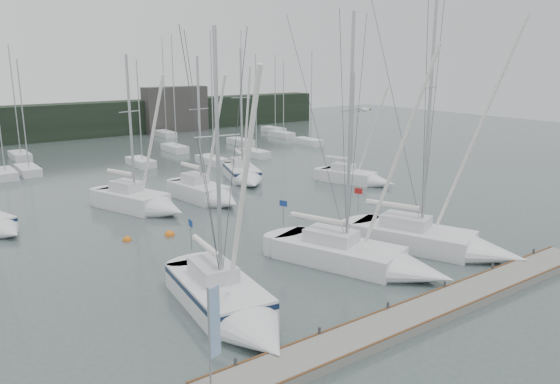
{
  "coord_description": "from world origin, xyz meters",
  "views": [
    {
      "loc": [
        -19.13,
        -19.49,
        11.34
      ],
      "look_at": [
        -1.45,
        5.0,
        3.9
      ],
      "focal_mm": 35.0,
      "sensor_mm": 36.0,
      "label": 1
    }
  ],
  "objects_px": {
    "sailboat_near_center": "(375,261)",
    "sailboat_mid_e": "(361,179)",
    "dock_banner": "(213,329)",
    "sailboat_near_left": "(233,308)",
    "sailboat_mid_b": "(146,204)",
    "sailboat_mid_d": "(245,175)",
    "sailboat_mid_c": "(209,195)",
    "buoy_a": "(170,235)",
    "sailboat_near_right": "(448,244)",
    "buoy_c": "(127,240)"
  },
  "relations": [
    {
      "from": "sailboat_mid_d",
      "to": "sailboat_mid_e",
      "type": "height_order",
      "value": "sailboat_mid_d"
    },
    {
      "from": "sailboat_near_center",
      "to": "buoy_a",
      "type": "bearing_deg",
      "value": 97.37
    },
    {
      "from": "sailboat_near_left",
      "to": "sailboat_mid_b",
      "type": "height_order",
      "value": "sailboat_near_left"
    },
    {
      "from": "sailboat_mid_e",
      "to": "dock_banner",
      "type": "distance_m",
      "value": 34.21
    },
    {
      "from": "buoy_a",
      "to": "dock_banner",
      "type": "bearing_deg",
      "value": -109.94
    },
    {
      "from": "sailboat_near_right",
      "to": "dock_banner",
      "type": "distance_m",
      "value": 18.95
    },
    {
      "from": "sailboat_near_left",
      "to": "sailboat_mid_c",
      "type": "distance_m",
      "value": 20.73
    },
    {
      "from": "sailboat_mid_d",
      "to": "buoy_c",
      "type": "distance_m",
      "value": 18.23
    },
    {
      "from": "sailboat_mid_c",
      "to": "buoy_c",
      "type": "distance_m",
      "value": 10.31
    },
    {
      "from": "sailboat_mid_b",
      "to": "sailboat_mid_e",
      "type": "distance_m",
      "value": 19.94
    },
    {
      "from": "sailboat_near_center",
      "to": "buoy_c",
      "type": "relative_size",
      "value": 25.88
    },
    {
      "from": "sailboat_mid_e",
      "to": "buoy_c",
      "type": "height_order",
      "value": "sailboat_mid_e"
    },
    {
      "from": "sailboat_near_center",
      "to": "sailboat_mid_e",
      "type": "bearing_deg",
      "value": 27.46
    },
    {
      "from": "sailboat_mid_d",
      "to": "buoy_c",
      "type": "bearing_deg",
      "value": -127.49
    },
    {
      "from": "sailboat_mid_c",
      "to": "dock_banner",
      "type": "relative_size",
      "value": 3.26
    },
    {
      "from": "sailboat_near_center",
      "to": "sailboat_mid_e",
      "type": "height_order",
      "value": "sailboat_near_center"
    },
    {
      "from": "sailboat_mid_b",
      "to": "sailboat_mid_c",
      "type": "bearing_deg",
      "value": -24.67
    },
    {
      "from": "sailboat_near_right",
      "to": "sailboat_mid_e",
      "type": "height_order",
      "value": "sailboat_near_right"
    },
    {
      "from": "sailboat_mid_d",
      "to": "buoy_a",
      "type": "bearing_deg",
      "value": -120.62
    },
    {
      "from": "sailboat_near_left",
      "to": "sailboat_mid_b",
      "type": "xyz_separation_m",
      "value": [
        3.8,
        19.11,
        0.02
      ]
    },
    {
      "from": "sailboat_near_center",
      "to": "buoy_c",
      "type": "height_order",
      "value": "sailboat_near_center"
    },
    {
      "from": "sailboat_mid_e",
      "to": "dock_banner",
      "type": "relative_size",
      "value": 2.86
    },
    {
      "from": "sailboat_mid_d",
      "to": "dock_banner",
      "type": "relative_size",
      "value": 3.44
    },
    {
      "from": "sailboat_mid_d",
      "to": "sailboat_near_right",
      "type": "bearing_deg",
      "value": -72.18
    },
    {
      "from": "sailboat_near_center",
      "to": "sailboat_mid_e",
      "type": "distance_m",
      "value": 21.27
    },
    {
      "from": "sailboat_near_left",
      "to": "sailboat_mid_c",
      "type": "xyz_separation_m",
      "value": [
        8.99,
        18.68,
        0.02
      ]
    },
    {
      "from": "buoy_a",
      "to": "sailboat_near_center",
      "type": "bearing_deg",
      "value": -62.08
    },
    {
      "from": "sailboat_near_center",
      "to": "buoy_a",
      "type": "height_order",
      "value": "sailboat_near_center"
    },
    {
      "from": "sailboat_mid_b",
      "to": "sailboat_mid_d",
      "type": "xyz_separation_m",
      "value": [
        11.58,
        4.31,
        -0.03
      ]
    },
    {
      "from": "sailboat_near_right",
      "to": "buoy_c",
      "type": "bearing_deg",
      "value": 115.73
    },
    {
      "from": "sailboat_near_right",
      "to": "sailboat_mid_b",
      "type": "bearing_deg",
      "value": 98.22
    },
    {
      "from": "buoy_a",
      "to": "sailboat_near_right",
      "type": "bearing_deg",
      "value": -47.01
    },
    {
      "from": "sailboat_mid_e",
      "to": "dock_banner",
      "type": "xyz_separation_m",
      "value": [
        -27.03,
        -20.87,
        2.11
      ]
    },
    {
      "from": "buoy_c",
      "to": "dock_banner",
      "type": "height_order",
      "value": "dock_banner"
    },
    {
      "from": "sailboat_mid_c",
      "to": "buoy_a",
      "type": "distance_m",
      "value": 8.56
    },
    {
      "from": "sailboat_mid_c",
      "to": "sailboat_mid_e",
      "type": "bearing_deg",
      "value": -16.52
    },
    {
      "from": "sailboat_near_right",
      "to": "sailboat_mid_c",
      "type": "height_order",
      "value": "sailboat_near_right"
    },
    {
      "from": "sailboat_near_left",
      "to": "sailboat_mid_e",
      "type": "xyz_separation_m",
      "value": [
        23.55,
        16.33,
        -0.09
      ]
    },
    {
      "from": "sailboat_mid_e",
      "to": "sailboat_near_center",
      "type": "bearing_deg",
      "value": -151.76
    },
    {
      "from": "sailboat_mid_e",
      "to": "sailboat_near_left",
      "type": "bearing_deg",
      "value": -165.03
    },
    {
      "from": "sailboat_mid_c",
      "to": "sailboat_near_center",
      "type": "bearing_deg",
      "value": -96.33
    },
    {
      "from": "sailboat_mid_b",
      "to": "sailboat_mid_c",
      "type": "xyz_separation_m",
      "value": [
        5.19,
        -0.43,
        -0.0
      ]
    },
    {
      "from": "sailboat_mid_d",
      "to": "sailboat_near_center",
      "type": "bearing_deg",
      "value": -85.66
    },
    {
      "from": "sailboat_mid_b",
      "to": "sailboat_mid_e",
      "type": "relative_size",
      "value": 1.16
    },
    {
      "from": "sailboat_mid_d",
      "to": "dock_banner",
      "type": "height_order",
      "value": "sailboat_mid_d"
    },
    {
      "from": "sailboat_mid_b",
      "to": "buoy_c",
      "type": "height_order",
      "value": "sailboat_mid_b"
    },
    {
      "from": "sailboat_near_right",
      "to": "dock_banner",
      "type": "bearing_deg",
      "value": 172.0
    },
    {
      "from": "sailboat_near_right",
      "to": "sailboat_mid_e",
      "type": "bearing_deg",
      "value": 40.37
    },
    {
      "from": "sailboat_near_left",
      "to": "sailboat_mid_b",
      "type": "distance_m",
      "value": 19.48
    },
    {
      "from": "sailboat_near_left",
      "to": "buoy_a",
      "type": "distance_m",
      "value": 13.12
    }
  ]
}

